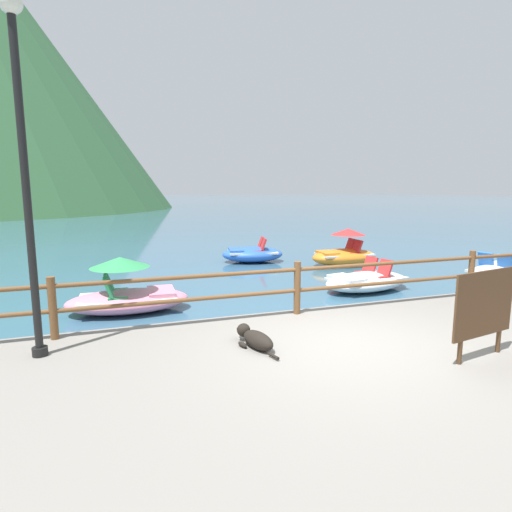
% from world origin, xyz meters
% --- Properties ---
extents(ground_plane, '(200.00, 200.00, 0.00)m').
position_xyz_m(ground_plane, '(0.00, 40.00, 0.00)').
color(ground_plane, '#38607A').
extents(promenade_dock, '(28.00, 8.00, 0.40)m').
position_xyz_m(promenade_dock, '(0.00, -2.20, 0.20)').
color(promenade_dock, gray).
rests_on(promenade_dock, ground).
extents(dock_railing, '(23.92, 0.12, 0.95)m').
position_xyz_m(dock_railing, '(0.00, 1.55, 0.98)').
color(dock_railing, brown).
rests_on(dock_railing, promenade_dock).
extents(lamp_post, '(0.28, 0.28, 4.55)m').
position_xyz_m(lamp_post, '(-4.08, 0.91, 3.12)').
color(lamp_post, black).
rests_on(lamp_post, promenade_dock).
extents(sign_board, '(1.17, 0.25, 1.19)m').
position_xyz_m(sign_board, '(1.46, -1.08, 1.13)').
color(sign_board, beige).
rests_on(sign_board, promenade_dock).
extents(dog_resting, '(0.46, 1.07, 0.26)m').
position_xyz_m(dog_resting, '(-1.23, 0.27, 0.52)').
color(dog_resting, black).
rests_on(dog_resting, promenade_dock).
extents(pedal_boat_0, '(2.79, 1.98, 0.84)m').
position_xyz_m(pedal_boat_0, '(7.35, 3.76, 0.27)').
color(pedal_boat_0, white).
rests_on(pedal_boat_0, ground).
extents(pedal_boat_1, '(2.38, 1.73, 0.87)m').
position_xyz_m(pedal_boat_1, '(1.67, 9.06, 0.29)').
color(pedal_boat_1, blue).
rests_on(pedal_boat_1, ground).
extents(pedal_boat_2, '(2.68, 1.75, 0.81)m').
position_xyz_m(pedal_boat_2, '(3.12, 4.07, 0.25)').
color(pedal_boat_2, white).
rests_on(pedal_boat_2, ground).
extents(pedal_boat_3, '(2.59, 1.38, 1.20)m').
position_xyz_m(pedal_boat_3, '(-2.82, 4.07, 0.38)').
color(pedal_boat_3, pink).
rests_on(pedal_boat_3, ground).
extents(pedal_boat_4, '(2.37, 1.28, 1.26)m').
position_xyz_m(pedal_boat_4, '(4.44, 7.39, 0.42)').
color(pedal_boat_4, orange).
rests_on(pedal_boat_4, ground).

